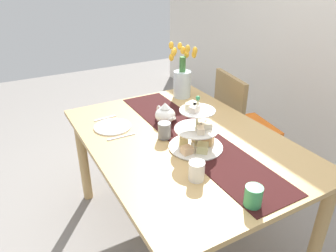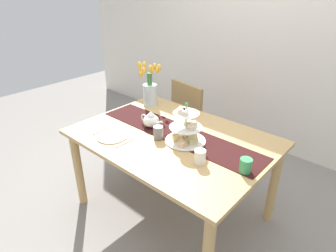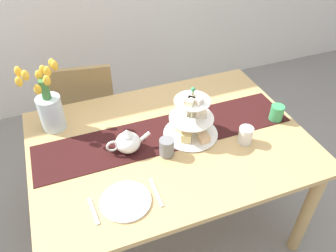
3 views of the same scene
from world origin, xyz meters
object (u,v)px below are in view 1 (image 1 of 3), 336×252
tiered_cake_stand (197,134)px  teapot (165,114)px  dining_table (184,152)px  tulip_vase (182,78)px  mug_white_text (197,171)px  chair_left (240,123)px  fork_left (105,118)px  mug_orange (253,196)px  knife_left (121,137)px  dinner_plate_left (113,127)px  mug_grey (164,130)px

tiered_cake_stand → teapot: 0.36m
dining_table → tulip_vase: size_ratio=3.57×
tiered_cake_stand → mug_white_text: size_ratio=3.20×
dining_table → chair_left: bearing=115.2°
dining_table → teapot: 0.28m
fork_left → mug_white_text: 0.86m
tulip_vase → mug_orange: bearing=-17.6°
chair_left → mug_orange: 1.31m
dining_table → knife_left: size_ratio=8.69×
dinner_plate_left → fork_left: (-0.14, 0.00, -0.00)m
mug_orange → tiered_cake_stand: bearing=173.7°
mug_grey → dining_table: bearing=61.9°
knife_left → chair_left: bearing=99.0°
tiered_cake_stand → knife_left: 0.46m
mug_white_text → mug_orange: bearing=21.4°
dinner_plate_left → fork_left: dinner_plate_left is taller
dining_table → tiered_cake_stand: (0.13, 0.00, 0.19)m
dinner_plate_left → mug_orange: (0.97, 0.27, 0.04)m
mug_grey → mug_white_text: 0.43m
mug_grey → chair_left: bearing=109.5°
chair_left → tiered_cake_stand: tiered_cake_stand is taller
tiered_cake_stand → mug_grey: bearing=-150.5°
tulip_vase → mug_orange: (1.21, -0.38, -0.10)m
tiered_cake_stand → tulip_vase: 0.77m
chair_left → mug_white_text: size_ratio=9.58×
teapot → mug_orange: size_ratio=2.51×
teapot → mug_orange: (0.87, -0.05, -0.01)m
tulip_vase → fork_left: (0.09, -0.65, -0.15)m
tulip_vase → mug_white_text: size_ratio=4.35×
chair_left → fork_left: 1.11m
mug_grey → mug_white_text: bearing=-7.8°
mug_orange → dining_table: bearing=175.2°
dinner_plate_left → mug_grey: size_ratio=2.42×
dining_table → mug_orange: (0.64, -0.05, 0.15)m
chair_left → mug_orange: bearing=-39.2°
knife_left → mug_grey: 0.26m
fork_left → dinner_plate_left: bearing=0.0°
chair_left → mug_orange: chair_left is taller
tiered_cake_stand → mug_grey: 0.21m
chair_left → mug_orange: size_ratio=9.58×
tiered_cake_stand → mug_white_text: (0.24, -0.16, -0.04)m
chair_left → dinner_plate_left: size_ratio=3.96×
fork_left → mug_orange: bearing=13.4°
dinner_plate_left → mug_grey: bearing=38.1°
dinner_plate_left → mug_orange: bearing=15.3°
chair_left → tiered_cake_stand: 0.95m
mug_white_text → mug_orange: size_ratio=1.00×
knife_left → mug_white_text: bearing=16.0°
chair_left → tiered_cake_stand: (0.48, -0.75, 0.33)m
dinner_plate_left → mug_grey: (0.28, 0.22, 0.05)m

